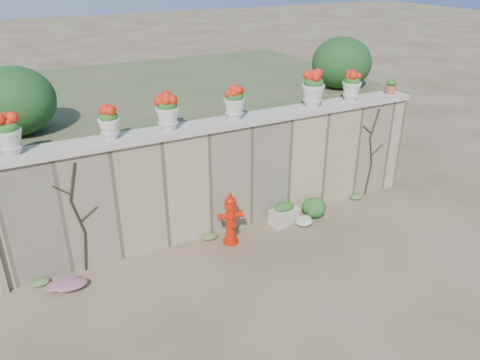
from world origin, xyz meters
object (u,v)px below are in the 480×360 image
urn_pot_0 (8,135)px  fire_hydrant (230,218)px  planter_box (284,214)px  terracotta_pot (391,87)px

urn_pot_0 → fire_hydrant: bearing=-10.3°
planter_box → terracotta_pot: terracotta_pot is taller
planter_box → urn_pot_0: urn_pot_0 is taller
planter_box → urn_pot_0: 4.91m
terracotta_pot → fire_hydrant: bearing=-171.7°
fire_hydrant → urn_pot_0: size_ratio=1.68×
fire_hydrant → planter_box: bearing=16.1°
fire_hydrant → urn_pot_0: (-3.17, 0.58, 1.89)m
fire_hydrant → urn_pot_0: bearing=179.5°
fire_hydrant → planter_box: fire_hydrant is taller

